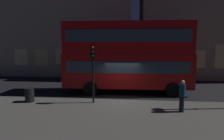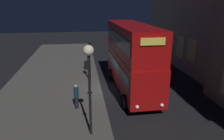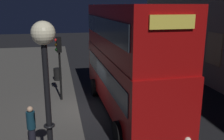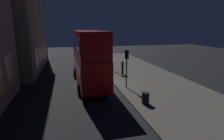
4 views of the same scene
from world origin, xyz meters
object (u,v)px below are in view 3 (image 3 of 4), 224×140
at_px(pedestrian, 31,127).
at_px(double_decker_bus, 127,54).
at_px(traffic_light_near_kerb, 59,55).
at_px(street_lamp, 46,71).
at_px(litter_bin, 58,74).

bearing_deg(pedestrian, double_decker_bus, -101.41).
distance_m(traffic_light_near_kerb, pedestrian, 5.55).
height_order(street_lamp, pedestrian, street_lamp).
relative_size(traffic_light_near_kerb, street_lamp, 0.73).
bearing_deg(pedestrian, traffic_light_near_kerb, -58.20).
height_order(traffic_light_near_kerb, pedestrian, traffic_light_near_kerb).
relative_size(double_decker_bus, traffic_light_near_kerb, 2.74).
relative_size(traffic_light_near_kerb, pedestrian, 2.09).
distance_m(double_decker_bus, traffic_light_near_kerb, 3.98).
bearing_deg(street_lamp, traffic_light_near_kerb, 177.74).
height_order(double_decker_bus, street_lamp, double_decker_bus).
bearing_deg(traffic_light_near_kerb, litter_bin, 173.86).
height_order(double_decker_bus, pedestrian, double_decker_bus).
height_order(traffic_light_near_kerb, litter_bin, traffic_light_near_kerb).
relative_size(pedestrian, litter_bin, 1.96).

